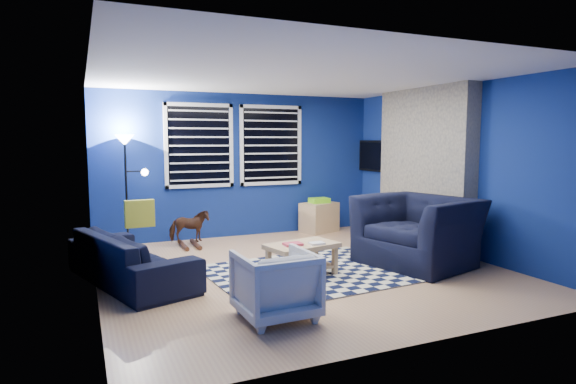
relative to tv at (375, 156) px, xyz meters
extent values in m
plane|color=tan|center=(-2.45, -2.00, -1.40)|extent=(5.00, 5.00, 0.00)
plane|color=white|center=(-2.45, -2.00, 1.10)|extent=(5.00, 5.00, 0.00)
plane|color=navy|center=(-2.45, 0.50, -0.15)|extent=(5.00, 0.00, 5.00)
plane|color=navy|center=(-4.95, -2.00, -0.15)|extent=(0.00, 5.00, 5.00)
plane|color=navy|center=(0.05, -2.00, -0.15)|extent=(0.00, 5.00, 5.00)
cube|color=gray|center=(-0.08, -1.50, -0.15)|extent=(0.26, 2.00, 2.50)
cube|color=black|center=(-0.22, -1.50, -1.05)|extent=(0.04, 0.70, 0.60)
cube|color=gray|center=(-0.35, -1.50, -1.36)|extent=(0.50, 1.20, 0.08)
cube|color=black|center=(-3.20, 0.48, 0.20)|extent=(1.05, 0.02, 1.30)
cube|color=white|center=(-3.20, 0.47, 0.88)|extent=(1.17, 0.05, 0.06)
cube|color=white|center=(-3.20, 0.47, -0.48)|extent=(1.17, 0.05, 0.06)
cube|color=black|center=(-1.90, 0.48, 0.20)|extent=(1.05, 0.02, 1.30)
cube|color=white|center=(-1.90, 0.47, 0.88)|extent=(1.17, 0.05, 0.06)
cube|color=white|center=(-1.90, 0.47, -0.48)|extent=(1.17, 0.05, 0.06)
cube|color=black|center=(0.00, 0.00, 0.00)|extent=(0.06, 1.00, 0.58)
cube|color=black|center=(-0.03, 0.00, 0.00)|extent=(0.01, 0.92, 0.50)
cube|color=black|center=(-2.40, -2.20, -1.39)|extent=(2.66, 2.20, 0.02)
imported|color=black|center=(-4.55, -1.70, -1.10)|extent=(2.21, 1.41, 0.60)
imported|color=black|center=(-0.88, -2.38, -0.94)|extent=(1.70, 1.57, 0.93)
imported|color=gray|center=(-3.40, -3.46, -1.07)|extent=(0.72, 0.74, 0.65)
imported|color=#482B17|center=(-3.51, -0.07, -1.07)|extent=(0.36, 0.65, 0.52)
cube|color=tan|center=(-2.57, -2.29, -1.01)|extent=(0.96, 0.68, 0.06)
cube|color=tan|center=(-2.57, -2.29, -1.28)|extent=(0.87, 0.59, 0.03)
cube|color=#B93547|center=(-2.72, -2.34, -0.97)|extent=(0.25, 0.20, 0.03)
cube|color=silver|center=(-2.43, -2.41, -0.97)|extent=(0.20, 0.17, 0.03)
cube|color=tan|center=(-2.94, -2.49, -1.22)|extent=(0.07, 0.07, 0.35)
cube|color=tan|center=(-2.20, -2.49, -1.22)|extent=(0.07, 0.07, 0.35)
cube|color=tan|center=(-2.94, -2.10, -1.22)|extent=(0.07, 0.07, 0.35)
cube|color=tan|center=(-2.20, -2.10, -1.22)|extent=(0.07, 0.07, 0.35)
cube|color=tan|center=(-1.03, 0.25, -1.13)|extent=(0.76, 0.63, 0.54)
cube|color=black|center=(-1.03, 0.25, -1.13)|extent=(0.66, 0.56, 0.43)
cube|color=#7EEA1B|center=(-1.03, 0.25, -0.81)|extent=(0.41, 0.36, 0.09)
cylinder|color=black|center=(-4.41, 0.25, -1.39)|extent=(0.22, 0.22, 0.03)
cylinder|color=black|center=(-4.41, 0.25, -0.56)|extent=(0.03, 0.03, 1.66)
cone|color=white|center=(-4.41, 0.25, 0.29)|extent=(0.30, 0.30, 0.17)
sphere|color=white|center=(-4.13, 0.20, -0.21)|extent=(0.11, 0.11, 0.11)
cube|color=gold|center=(-4.40, -1.36, -0.63)|extent=(0.37, 0.13, 0.34)
camera|label=1|loc=(-5.06, -7.59, 0.29)|focal=30.00mm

